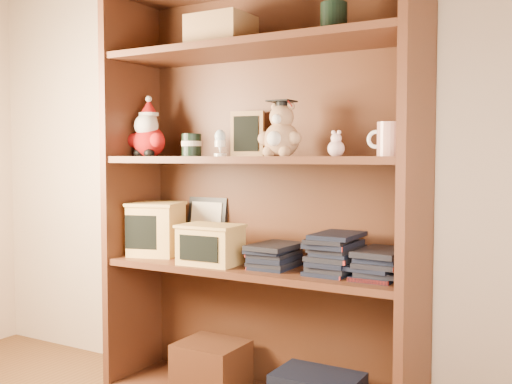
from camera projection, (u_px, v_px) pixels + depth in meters
bookcase at (262, 202)px, 2.23m from camera, size 1.20×0.35×1.60m
shelf_lower at (256, 269)px, 2.20m from camera, size 1.14×0.33×0.02m
shelf_upper at (256, 160)px, 2.17m from camera, size 1.14×0.33×0.02m
santa_plush at (148, 134)px, 2.41m from camera, size 0.18×0.13×0.25m
teachers_tin at (192, 145)px, 2.31m from camera, size 0.08×0.08×0.09m
chalkboard_plaque at (247, 135)px, 2.32m from camera, size 0.14×0.08×0.17m
egg_cup at (220, 142)px, 2.16m from camera, size 0.05×0.05×0.10m
grad_teddy_bear at (281, 134)px, 2.11m from camera, size 0.17×0.14×0.20m
pink_figurine at (336, 146)px, 2.01m from camera, size 0.06×0.06×0.09m
teacher_mug at (390, 139)px, 1.92m from camera, size 0.12×0.09×0.11m
certificate_frame at (206, 225)px, 2.47m from camera, size 0.18×0.05×0.23m
treats_box at (156, 228)px, 2.42m from camera, size 0.24×0.24×0.21m
pencils_box at (210, 244)px, 2.21m from camera, size 0.23×0.17×0.15m
book_stack_left at (274, 254)px, 2.15m from camera, size 0.14×0.20×0.10m
book_stack_mid at (334, 253)px, 2.04m from camera, size 0.14×0.20×0.14m
book_stack_right at (379, 264)px, 1.96m from camera, size 0.14×0.20×0.10m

